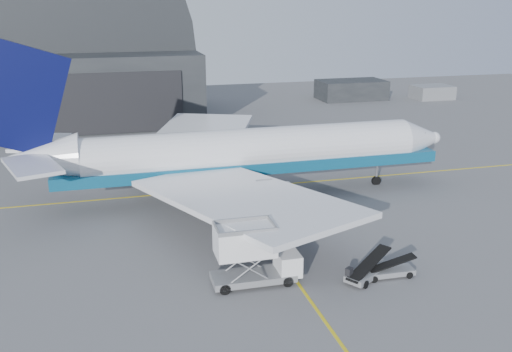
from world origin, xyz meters
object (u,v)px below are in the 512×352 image
object	(u,v)px
airliner	(234,154)
belt_loader_a	(368,271)
catering_truck	(252,255)
belt_loader_b	(388,271)
pushback_tug	(279,226)

from	to	relation	value
airliner	belt_loader_a	bearing A→B (deg)	-74.73
catering_truck	belt_loader_b	size ratio (longest dim) A/B	1.56
belt_loader_b	pushback_tug	bearing A→B (deg)	119.76
pushback_tug	belt_loader_a	size ratio (longest dim) A/B	0.87
belt_loader_a	belt_loader_b	size ratio (longest dim) A/B	1.09
catering_truck	belt_loader_a	bearing A→B (deg)	-8.20
belt_loader_b	belt_loader_a	bearing A→B (deg)	172.15
belt_loader_a	belt_loader_b	distance (m)	1.56
catering_truck	belt_loader_a	world-z (taller)	catering_truck
airliner	catering_truck	bearing A→B (deg)	-99.19
catering_truck	belt_loader_a	size ratio (longest dim) A/B	1.42
airliner	pushback_tug	size ratio (longest dim) A/B	12.06
pushback_tug	belt_loader_a	xyz separation A→B (m)	(4.06, -10.22, -0.05)
belt_loader_a	belt_loader_b	world-z (taller)	belt_loader_a
airliner	belt_loader_a	size ratio (longest dim) A/B	10.46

